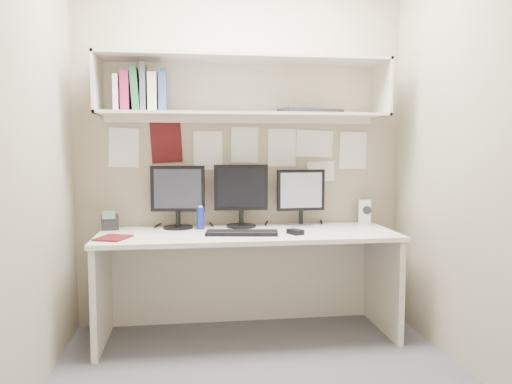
{
  "coord_description": "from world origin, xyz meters",
  "views": [
    {
      "loc": [
        -0.4,
        -2.68,
        1.29
      ],
      "look_at": [
        0.02,
        0.35,
        1.03
      ],
      "focal_mm": 35.0,
      "sensor_mm": 36.0,
      "label": 1
    }
  ],
  "objects": [
    {
      "name": "floor",
      "position": [
        0.0,
        0.0,
        0.0
      ],
      "size": [
        2.4,
        2.0,
        0.01
      ],
      "primitive_type": "cube",
      "color": "#4D4D52",
      "rests_on": "ground"
    },
    {
      "name": "wall_back",
      "position": [
        0.0,
        1.0,
        1.3
      ],
      "size": [
        2.4,
        0.02,
        2.6
      ],
      "primitive_type": "cube",
      "color": "gray",
      "rests_on": "ground"
    },
    {
      "name": "wall_front",
      "position": [
        0.0,
        -1.0,
        1.3
      ],
      "size": [
        2.4,
        0.02,
        2.6
      ],
      "primitive_type": "cube",
      "color": "gray",
      "rests_on": "ground"
    },
    {
      "name": "wall_left",
      "position": [
        -1.2,
        0.0,
        1.3
      ],
      "size": [
        0.02,
        2.0,
        2.6
      ],
      "primitive_type": "cube",
      "color": "gray",
      "rests_on": "ground"
    },
    {
      "name": "wall_right",
      "position": [
        1.2,
        0.0,
        1.3
      ],
      "size": [
        0.02,
        2.0,
        2.6
      ],
      "primitive_type": "cube",
      "color": "gray",
      "rests_on": "ground"
    },
    {
      "name": "desk",
      "position": [
        0.0,
        0.65,
        0.37
      ],
      "size": [
        2.0,
        0.7,
        0.73
      ],
      "color": "silver",
      "rests_on": "floor"
    },
    {
      "name": "overhead_hutch",
      "position": [
        0.0,
        0.86,
        1.72
      ],
      "size": [
        2.0,
        0.38,
        0.4
      ],
      "color": "beige",
      "rests_on": "wall_back"
    },
    {
      "name": "pinned_papers",
      "position": [
        0.0,
        0.99,
        1.25
      ],
      "size": [
        1.92,
        0.01,
        0.48
      ],
      "primitive_type": null,
      "color": "white",
      "rests_on": "wall_back"
    },
    {
      "name": "monitor_left",
      "position": [
        -0.47,
        0.87,
        0.97
      ],
      "size": [
        0.38,
        0.21,
        0.44
      ],
      "rotation": [
        0.0,
        0.0,
        -0.15
      ],
      "color": "black",
      "rests_on": "desk"
    },
    {
      "name": "monitor_center",
      "position": [
        -0.02,
        0.87,
        0.98
      ],
      "size": [
        0.39,
        0.21,
        0.45
      ],
      "rotation": [
        0.0,
        0.0,
        -0.06
      ],
      "color": "black",
      "rests_on": "desk"
    },
    {
      "name": "monitor_right",
      "position": [
        0.42,
        0.87,
        0.96
      ],
      "size": [
        0.35,
        0.19,
        0.41
      ],
      "rotation": [
        0.0,
        0.0,
        0.06
      ],
      "color": "#A5A5AA",
      "rests_on": "desk"
    },
    {
      "name": "keyboard",
      "position": [
        -0.05,
        0.54,
        0.74
      ],
      "size": [
        0.49,
        0.24,
        0.02
      ],
      "primitive_type": "cube",
      "rotation": [
        0.0,
        0.0,
        -0.15
      ],
      "color": "black",
      "rests_on": "desk"
    },
    {
      "name": "mouse",
      "position": [
        0.3,
        0.5,
        0.75
      ],
      "size": [
        0.11,
        0.13,
        0.03
      ],
      "primitive_type": "cube",
      "rotation": [
        0.0,
        0.0,
        0.48
      ],
      "color": "black",
      "rests_on": "desk"
    },
    {
      "name": "speaker",
      "position": [
        0.92,
        0.9,
        0.82
      ],
      "size": [
        0.12,
        0.12,
        0.18
      ],
      "rotation": [
        0.0,
        0.0,
        -0.35
      ],
      "color": "silver",
      "rests_on": "desk"
    },
    {
      "name": "blue_bottle",
      "position": [
        -0.31,
        0.8,
        0.81
      ],
      "size": [
        0.05,
        0.05,
        0.17
      ],
      "color": "navy",
      "rests_on": "desk"
    },
    {
      "name": "maroon_notebook",
      "position": [
        -0.87,
        0.5,
        0.74
      ],
      "size": [
        0.24,
        0.26,
        0.01
      ],
      "primitive_type": "cube",
      "rotation": [
        0.0,
        0.0,
        -0.35
      ],
      "color": "#580F14",
      "rests_on": "desk"
    },
    {
      "name": "desk_phone",
      "position": [
        -0.94,
        0.87,
        0.78
      ],
      "size": [
        0.13,
        0.12,
        0.14
      ],
      "rotation": [
        0.0,
        0.0,
        0.15
      ],
      "color": "black",
      "rests_on": "desk"
    },
    {
      "name": "book_stack",
      "position": [
        -0.7,
        0.8,
        1.68
      ],
      "size": [
        0.34,
        0.2,
        0.32
      ],
      "color": "white",
      "rests_on": "overhead_hutch"
    },
    {
      "name": "hutch_tray",
      "position": [
        0.47,
        0.81,
        1.56
      ],
      "size": [
        0.49,
        0.31,
        0.03
      ],
      "primitive_type": "cube",
      "rotation": [
        0.0,
        0.0,
        0.32
      ],
      "color": "black",
      "rests_on": "overhead_hutch"
    }
  ]
}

